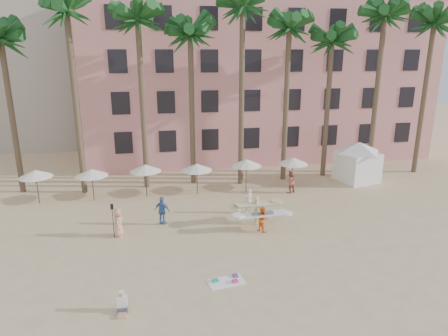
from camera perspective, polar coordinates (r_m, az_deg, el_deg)
name	(u,v)px	position (r m, az deg, el deg)	size (l,w,h in m)	color
ground	(243,275)	(21.28, 2.79, -15.00)	(120.00, 120.00, 0.00)	#D1B789
pink_hotel	(255,80)	(45.19, 4.39, 12.44)	(35.00, 14.00, 16.00)	pink
palm_row	(210,26)	(33.07, -2.03, 19.66)	(44.40, 5.40, 16.30)	brown
umbrella_row	(171,167)	(31.45, -7.53, 0.10)	(22.50, 2.70, 2.73)	#332B23
cabana	(358,158)	(36.79, 18.57, 1.34)	(5.44, 5.44, 3.50)	white
beach_towel	(227,281)	(20.72, 0.42, -15.82)	(1.94, 1.29, 0.14)	white
carrier_yellow	(257,208)	(26.66, 4.70, -5.75)	(3.10, 1.38, 1.90)	#DBB57B
carrier_white	(262,218)	(25.61, 5.49, -7.12)	(3.18, 1.00, 1.64)	orange
beachgoers	(214,201)	(28.20, -1.48, -4.69)	(13.93, 6.71, 1.92)	#AF5849
paddle	(113,217)	(25.31, -15.62, -6.70)	(0.18, 0.04, 2.23)	black
seated_man	(122,305)	(19.06, -14.34, -18.46)	(0.44, 0.76, 0.99)	#3F3F4C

